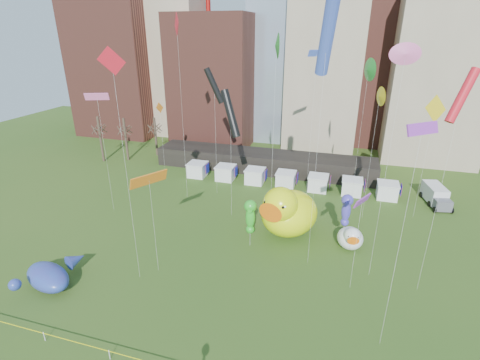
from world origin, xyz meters
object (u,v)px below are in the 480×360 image
(big_duck, at_px, (287,211))
(seahorse_purple, at_px, (346,208))
(box_truck, at_px, (436,195))
(whale_inflatable, at_px, (50,275))
(seahorse_green, at_px, (250,214))
(small_duck, at_px, (351,238))

(big_duck, relative_size, seahorse_purple, 1.59)
(box_truck, bearing_deg, whale_inflatable, -153.92)
(big_duck, bearing_deg, whale_inflatable, -123.12)
(big_duck, relative_size, box_truck, 1.54)
(box_truck, bearing_deg, seahorse_purple, -142.56)
(big_duck, distance_m, box_truck, 23.75)
(big_duck, height_order, seahorse_purple, big_duck)
(seahorse_purple, relative_size, box_truck, 0.97)
(seahorse_purple, bearing_deg, seahorse_green, -159.04)
(seahorse_purple, height_order, whale_inflatable, seahorse_purple)
(whale_inflatable, bearing_deg, seahorse_purple, 51.51)
(big_duck, distance_m, whale_inflatable, 25.82)
(small_duck, distance_m, seahorse_green, 11.62)
(whale_inflatable, height_order, box_truck, box_truck)
(small_duck, xyz_separation_m, whale_inflatable, (-27.63, -14.92, -0.26))
(big_duck, distance_m, seahorse_green, 5.25)
(seahorse_green, distance_m, box_truck, 28.93)
(seahorse_green, xyz_separation_m, box_truck, (22.38, 18.12, -2.79))
(seahorse_purple, xyz_separation_m, box_truck, (12.21, 14.14, -3.12))
(seahorse_purple, distance_m, whale_inflatable, 31.50)
(seahorse_green, height_order, seahorse_purple, seahorse_purple)
(big_duck, relative_size, small_duck, 2.35)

